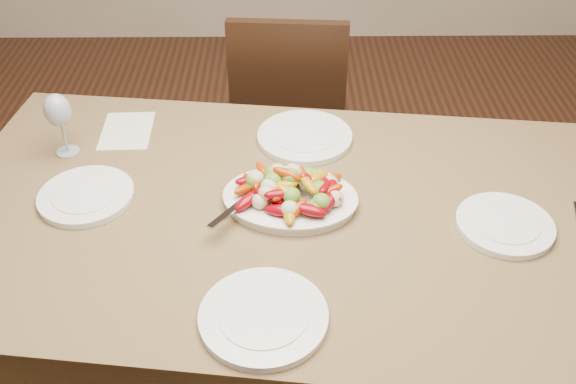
% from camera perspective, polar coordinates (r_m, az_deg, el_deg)
% --- Properties ---
extents(dining_table, '(1.95, 1.25, 0.76)m').
position_cam_1_polar(dining_table, '(1.94, 0.00, -10.27)').
color(dining_table, brown).
rests_on(dining_table, ground).
extents(chair_far, '(0.45, 0.45, 0.95)m').
position_cam_1_polar(chair_far, '(2.61, 0.21, 7.00)').
color(chair_far, black).
rests_on(chair_far, ground).
extents(serving_platter, '(0.37, 0.29, 0.02)m').
position_cam_1_polar(serving_platter, '(1.68, 0.20, -0.78)').
color(serving_platter, white).
rests_on(serving_platter, dining_table).
extents(roasted_vegetables, '(0.30, 0.22, 0.09)m').
position_cam_1_polar(roasted_vegetables, '(1.65, 0.21, 0.75)').
color(roasted_vegetables, '#76020A').
rests_on(roasted_vegetables, serving_platter).
extents(serving_spoon, '(0.27, 0.20, 0.03)m').
position_cam_1_polar(serving_spoon, '(1.64, -2.19, -0.45)').
color(serving_spoon, '#9EA0A8').
rests_on(serving_spoon, serving_platter).
extents(plate_left, '(0.25, 0.25, 0.02)m').
position_cam_1_polar(plate_left, '(1.79, -17.50, -0.34)').
color(plate_left, white).
rests_on(plate_left, dining_table).
extents(plate_right, '(0.24, 0.24, 0.02)m').
position_cam_1_polar(plate_right, '(1.71, 18.70, -2.80)').
color(plate_right, white).
rests_on(plate_right, dining_table).
extents(plate_far, '(0.29, 0.29, 0.02)m').
position_cam_1_polar(plate_far, '(1.94, 1.49, 4.92)').
color(plate_far, white).
rests_on(plate_far, dining_table).
extents(plate_near, '(0.28, 0.28, 0.02)m').
position_cam_1_polar(plate_near, '(1.41, -2.19, -11.03)').
color(plate_near, white).
rests_on(plate_near, dining_table).
extents(wine_glass, '(0.08, 0.08, 0.20)m').
position_cam_1_polar(wine_glass, '(1.94, -19.55, 5.80)').
color(wine_glass, '#8C99A5').
rests_on(wine_glass, dining_table).
extents(menu_card, '(0.16, 0.21, 0.00)m').
position_cam_1_polar(menu_card, '(2.04, -14.13, 5.31)').
color(menu_card, silver).
rests_on(menu_card, dining_table).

